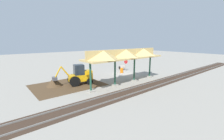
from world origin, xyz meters
TOP-DOWN VIEW (x-y plane):
  - ground_plane at (0.00, 0.00)m, footprint 120.00×120.00m
  - dirt_work_zone at (11.19, 0.37)m, footprint 9.14×7.00m
  - platform_canopy at (4.48, 4.79)m, footprint 12.63×3.20m
  - rail_tracks at (0.00, 7.85)m, footprint 60.00×2.58m
  - stop_sign at (-1.78, -1.37)m, footprint 0.74×0.21m
  - backhoe at (9.76, 1.13)m, footprint 5.39×2.34m
  - dirt_mound at (12.75, -0.43)m, footprint 4.38×4.38m
  - concrete_pipe at (-2.04, -2.86)m, footprint 1.19×1.11m
  - traffic_barrel at (-0.06, -0.75)m, footprint 0.56×0.56m

SIDE VIEW (x-z plane):
  - ground_plane at x=0.00m, z-range 0.00..0.00m
  - dirt_mound at x=12.75m, z-range -1.17..1.17m
  - dirt_work_zone at x=11.19m, z-range 0.00..0.01m
  - rail_tracks at x=0.00m, z-range -0.05..0.10m
  - traffic_barrel at x=-0.06m, z-range 0.00..0.90m
  - concrete_pipe at x=-2.04m, z-range 0.00..0.98m
  - backhoe at x=9.76m, z-range -0.15..2.67m
  - stop_sign at x=-1.78m, z-range 0.50..2.76m
  - platform_canopy at x=4.48m, z-range 1.71..6.61m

